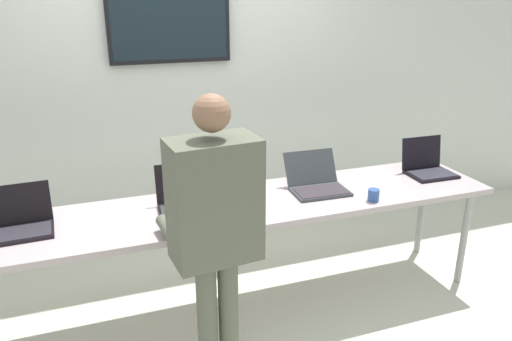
{
  "coord_description": "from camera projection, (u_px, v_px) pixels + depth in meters",
  "views": [
    {
      "loc": [
        -0.78,
        -2.8,
        2.09
      ],
      "look_at": [
        0.24,
        0.05,
        0.99
      ],
      "focal_mm": 34.47,
      "sensor_mm": 36.0,
      "label": 1
    }
  ],
  "objects": [
    {
      "name": "person",
      "position": [
        214.0,
        222.0,
        2.48
      ],
      "size": [
        0.48,
        0.62,
        1.66
      ],
      "color": "#585D4D",
      "rests_on": "ground"
    },
    {
      "name": "ground",
      "position": [
        227.0,
        312.0,
        3.45
      ],
      "size": [
        8.0,
        8.0,
        0.04
      ],
      "primitive_type": "cube",
      "color": "beige"
    },
    {
      "name": "laptop_station_0",
      "position": [
        20.0,
        222.0,
        2.82
      ],
      "size": [
        0.37,
        0.3,
        0.25
      ],
      "color": "black",
      "rests_on": "workbench"
    },
    {
      "name": "laptop_station_3",
      "position": [
        427.0,
        166.0,
        3.72
      ],
      "size": [
        0.34,
        0.3,
        0.26
      ],
      "color": "black",
      "rests_on": "workbench"
    },
    {
      "name": "laptop_station_1",
      "position": [
        185.0,
        200.0,
        3.12
      ],
      "size": [
        0.37,
        0.35,
        0.26
      ],
      "color": "black",
      "rests_on": "workbench"
    },
    {
      "name": "back_wall",
      "position": [
        184.0,
        93.0,
        3.99
      ],
      "size": [
        8.0,
        0.11,
        2.62
      ],
      "color": "silver",
      "rests_on": "ground"
    },
    {
      "name": "workbench",
      "position": [
        224.0,
        212.0,
        3.19
      ],
      "size": [
        3.74,
        0.7,
        0.79
      ],
      "color": "#B3A3A6",
      "rests_on": "ground"
    },
    {
      "name": "laptop_station_2",
      "position": [
        316.0,
        182.0,
        3.42
      ],
      "size": [
        0.39,
        0.38,
        0.24
      ],
      "color": "#363B40",
      "rests_on": "workbench"
    },
    {
      "name": "coffee_mug",
      "position": [
        374.0,
        195.0,
        3.24
      ],
      "size": [
        0.07,
        0.07,
        0.08
      ],
      "color": "#31569B",
      "rests_on": "workbench"
    }
  ]
}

